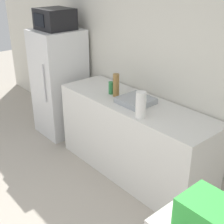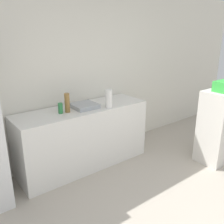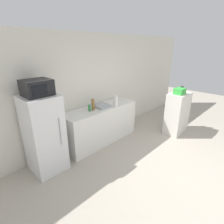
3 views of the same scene
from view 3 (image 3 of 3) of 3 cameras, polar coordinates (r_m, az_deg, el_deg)
The scene contains 12 objects.
ground_plane at distance 3.68m, azimuth 25.17°, elevation -20.40°, with size 14.00×14.00×0.00m, color #B2A899.
wall_back at distance 4.47m, azimuth -5.82°, elevation 7.67°, with size 8.00×0.06×2.60m, color silver.
refrigerator at distance 3.53m, azimuth -21.29°, elevation -6.81°, with size 0.60×0.66×1.51m.
microwave at distance 3.24m, azimuth -23.33°, elevation 7.32°, with size 0.46×0.42×0.27m.
counter at distance 4.40m, azimuth -3.67°, elevation -4.03°, with size 1.98×0.62×0.92m, color silver.
sink_basin at distance 4.23m, azimuth -3.42°, elevation 2.08°, with size 0.34×0.34×0.06m, color #9EA3A8.
bottle_tall at distance 4.00m, azimuth -6.20°, elevation 2.42°, with size 0.07×0.07×0.27m, color olive.
bottle_short at distance 3.97m, azimuth -7.37°, elevation 1.31°, with size 0.06×0.06×0.14m, color #2D7F42.
shelf_cabinet at distance 5.11m, azimuth 20.49°, elevation -0.43°, with size 0.68×0.42×1.14m, color silver.
basket at distance 4.84m, azimuth 21.21°, elevation 6.35°, with size 0.29×0.22×0.15m, color green.
jar at distance 5.23m, azimuth 21.87°, elevation 7.10°, with size 0.09×0.09×0.13m, color #232328.
paper_towel_roll at distance 4.25m, azimuth 1.29°, elevation 3.61°, with size 0.10×0.10×0.26m, color white.
Camera 3 is at (-2.79, -0.67, 2.31)m, focal length 28.00 mm.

